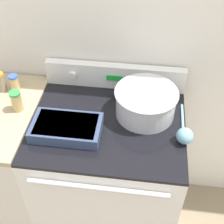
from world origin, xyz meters
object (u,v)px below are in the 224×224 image
Objects in this scene: mixing_bowl at (146,102)px; spice_jar_blue_cap at (14,83)px; casserole_dish at (66,127)px; spice_jar_orange_cap at (1,82)px; spice_jar_green_cap at (17,101)px; ladle at (185,135)px.

spice_jar_blue_cap is (-0.74, 0.09, -0.02)m from mixing_bowl.
spice_jar_orange_cap reaches higher than casserole_dish.
spice_jar_green_cap is 0.20m from spice_jar_orange_cap.
spice_jar_green_cap is (-0.87, 0.10, 0.03)m from ladle.
casserole_dish is 2.94× the size of spice_jar_green_cap.
spice_jar_green_cap is (-0.29, 0.12, 0.04)m from casserole_dish.
spice_jar_orange_cap reaches higher than spice_jar_blue_cap.
ladle is 2.59× the size of spice_jar_green_cap.
spice_jar_green_cap is at bearing -45.28° from spice_jar_orange_cap.
spice_jar_blue_cap is (-0.36, 0.28, 0.03)m from casserole_dish.
casserole_dish is at bearing -22.44° from spice_jar_green_cap.
casserole_dish is at bearing -31.34° from spice_jar_orange_cap.
mixing_bowl is 0.74m from spice_jar_blue_cap.
spice_jar_green_cap is at bearing -65.65° from spice_jar_blue_cap.
spice_jar_green_cap is at bearing 157.56° from casserole_dish.
spice_jar_green_cap is (-0.67, -0.07, -0.01)m from mixing_bowl.
spice_jar_green_cap and spice_jar_orange_cap have the same top height.
spice_jar_blue_cap is at bearing 114.35° from spice_jar_green_cap.
ladle is at bearing -39.67° from mixing_bowl.
casserole_dish is at bearing -177.82° from ladle.
mixing_bowl is at bearing 140.33° from ladle.
spice_jar_orange_cap is at bearing 174.51° from mixing_bowl.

